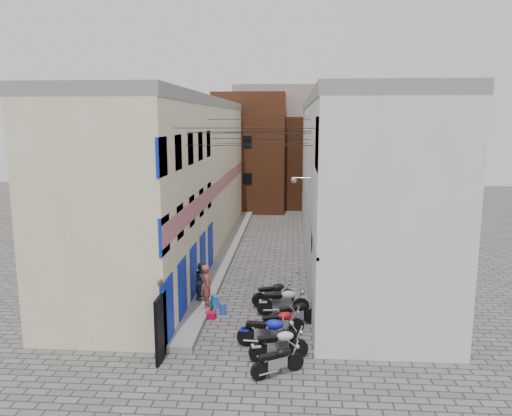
% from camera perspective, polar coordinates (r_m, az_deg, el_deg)
% --- Properties ---
extents(ground, '(90.00, 90.00, 0.00)m').
position_cam_1_polar(ground, '(17.39, -1.94, -16.56)').
color(ground, '#555250').
rests_on(ground, ground).
extents(plinth, '(0.90, 26.00, 0.25)m').
position_cam_1_polar(plinth, '(29.70, -3.17, -4.89)').
color(plinth, gray).
rests_on(plinth, ground).
extents(building_left, '(5.10, 27.00, 9.00)m').
position_cam_1_polar(building_left, '(29.36, -8.96, 3.52)').
color(building_left, beige).
rests_on(building_left, ground).
extents(building_right, '(5.94, 26.00, 9.00)m').
position_cam_1_polar(building_right, '(28.82, 10.80, 3.36)').
color(building_right, silver).
rests_on(building_right, ground).
extents(building_far_brick_left, '(6.00, 6.00, 10.00)m').
position_cam_1_polar(building_far_brick_left, '(43.69, -0.62, 6.43)').
color(building_far_brick_left, brown).
rests_on(building_far_brick_left, ground).
extents(building_far_brick_right, '(5.00, 6.00, 8.00)m').
position_cam_1_polar(building_far_brick_right, '(45.62, 5.89, 5.27)').
color(building_far_brick_right, brown).
rests_on(building_far_brick_right, ground).
extents(building_far_concrete, '(8.00, 5.00, 11.00)m').
position_cam_1_polar(building_far_concrete, '(49.53, 2.30, 7.43)').
color(building_far_concrete, gray).
rests_on(building_far_concrete, ground).
extents(far_shopfront, '(2.00, 0.30, 2.40)m').
position_cam_1_polar(far_shopfront, '(41.21, 1.83, 0.88)').
color(far_shopfront, black).
rests_on(far_shopfront, ground).
extents(overhead_wires, '(5.80, 13.02, 1.32)m').
position_cam_1_polar(overhead_wires, '(23.16, 0.02, 8.43)').
color(overhead_wires, black).
rests_on(overhead_wires, ground).
extents(motorcycle_a, '(1.87, 1.44, 1.06)m').
position_cam_1_polar(motorcycle_a, '(16.03, 2.50, -16.87)').
color(motorcycle_a, black).
rests_on(motorcycle_a, ground).
extents(motorcycle_b, '(2.11, 1.17, 1.17)m').
position_cam_1_polar(motorcycle_b, '(16.94, 2.62, -15.13)').
color(motorcycle_b, '#BCBDC2').
rests_on(motorcycle_b, ground).
extents(motorcycle_c, '(2.22, 0.86, 1.26)m').
position_cam_1_polar(motorcycle_c, '(17.72, 1.35, -13.78)').
color(motorcycle_c, '#0B1BB3').
rests_on(motorcycle_c, ground).
extents(motorcycle_d, '(1.96, 1.16, 1.08)m').
position_cam_1_polar(motorcycle_d, '(18.64, 2.72, -12.82)').
color(motorcycle_d, '#B00C12').
rests_on(motorcycle_d, ground).
extents(motorcycle_e, '(1.92, 1.26, 1.07)m').
position_cam_1_polar(motorcycle_e, '(19.52, 4.56, -11.79)').
color(motorcycle_e, black).
rests_on(motorcycle_e, ground).
extents(motorcycle_f, '(2.20, 0.95, 1.23)m').
position_cam_1_polar(motorcycle_f, '(20.47, 3.11, -10.46)').
color(motorcycle_f, '#A3A3A8').
rests_on(motorcycle_f, ground).
extents(motorcycle_g, '(2.03, 1.38, 1.13)m').
position_cam_1_polar(motorcycle_g, '(21.47, 2.03, -9.60)').
color(motorcycle_g, black).
rests_on(motorcycle_g, ground).
extents(person_a, '(0.54, 0.72, 1.78)m').
position_cam_1_polar(person_a, '(20.52, -5.62, -8.89)').
color(person_a, '#9B4438').
rests_on(person_a, plinth).
extents(person_b, '(0.63, 0.79, 1.56)m').
position_cam_1_polar(person_b, '(21.58, -6.18, -8.23)').
color(person_b, '#303948').
rests_on(person_b, plinth).
extents(water_jug_near, '(0.38, 0.38, 0.47)m').
position_cam_1_polar(water_jug_near, '(20.66, -3.81, -11.41)').
color(water_jug_near, blue).
rests_on(water_jug_near, ground).
extents(water_jug_far, '(0.34, 0.34, 0.52)m').
position_cam_1_polar(water_jug_far, '(21.31, -4.75, -10.66)').
color(water_jug_far, blue).
rests_on(water_jug_far, ground).
extents(red_crate, '(0.45, 0.36, 0.26)m').
position_cam_1_polar(red_crate, '(20.32, -5.23, -12.11)').
color(red_crate, '#AF0C32').
rests_on(red_crate, ground).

